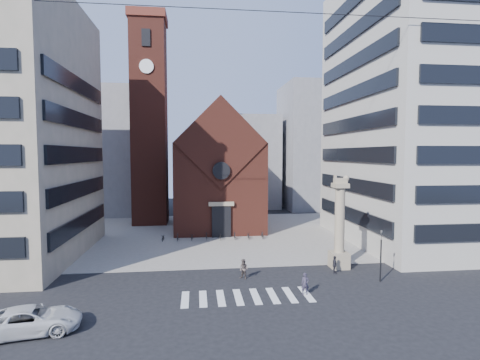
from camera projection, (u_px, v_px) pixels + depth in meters
name	position (u px, v px, depth m)	size (l,w,h in m)	color
ground	(235.00, 283.00, 30.64)	(120.00, 120.00, 0.00)	black
piazza	(220.00, 234.00, 49.46)	(46.00, 30.00, 0.05)	gray
zebra_crossing	(247.00, 297.00, 27.73)	(10.20, 3.20, 0.01)	white
church	(217.00, 172.00, 54.89)	(12.00, 16.65, 18.00)	maroon
campanile	(150.00, 120.00, 56.11)	(5.50, 5.50, 31.20)	maroon
building_right	(426.00, 108.00, 44.23)	(18.00, 22.00, 32.00)	#A8A298
bg_block_left	(101.00, 152.00, 67.16)	(16.00, 14.00, 22.00)	gray
bg_block_mid	(241.00, 162.00, 75.30)	(14.00, 12.00, 18.00)	gray
bg_block_right	(323.00, 147.00, 73.99)	(16.00, 14.00, 24.00)	gray
lion_column	(340.00, 231.00, 34.55)	(1.63, 1.60, 8.68)	tan
traffic_light	(381.00, 254.00, 30.90)	(0.13, 0.16, 4.30)	black
white_car	(30.00, 320.00, 22.05)	(2.61, 5.66, 1.57)	silver
pedestrian_0	(305.00, 284.00, 28.12)	(0.60, 0.39, 1.65)	#2F2A3B
pedestrian_1	(244.00, 269.00, 31.64)	(0.82, 0.64, 1.68)	#524642
pedestrian_2	(335.00, 265.00, 33.10)	(0.92, 0.38, 1.57)	#25252C
scooter_0	(163.00, 238.00, 45.28)	(0.54, 1.54, 0.81)	black
scooter_1	(178.00, 237.00, 45.49)	(0.42, 1.50, 0.90)	black
scooter_2	(192.00, 237.00, 45.69)	(0.54, 1.54, 0.81)	black
scooter_3	(206.00, 236.00, 45.90)	(0.42, 1.50, 0.90)	black
scooter_4	(221.00, 236.00, 46.10)	(0.54, 1.54, 0.81)	black
scooter_5	(235.00, 235.00, 46.30)	(0.42, 1.50, 0.90)	black
scooter_6	(249.00, 235.00, 46.51)	(0.54, 1.54, 0.81)	black
scooter_7	(262.00, 235.00, 46.71)	(0.42, 1.50, 0.90)	black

